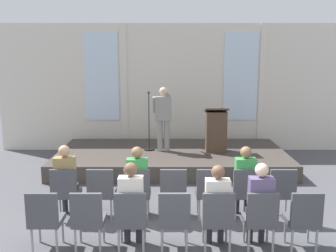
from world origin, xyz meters
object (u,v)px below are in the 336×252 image
(chair_r0_c4, at_px, (208,190))
(audience_r0_c5, at_px, (243,178))
(audience_r1_c5, at_px, (258,201))
(chair_r1_c4, at_px, (216,217))
(lectern, at_px, (215,130))
(chair_r1_c5, at_px, (259,217))
(chair_r0_c0, at_px, (64,190))
(chair_r0_c5, at_px, (244,190))
(chair_r1_c2, at_px, (130,217))
(audience_r1_c4, at_px, (216,202))
(mic_stand, at_px, (148,137))
(chair_r1_c1, at_px, (87,217))
(speaker, at_px, (162,114))
(audience_r0_c2, at_px, (136,178))
(chair_r0_c6, at_px, (280,190))
(chair_r0_c3, at_px, (172,190))
(audience_r0_c0, at_px, (65,177))
(chair_r1_c3, at_px, (173,217))
(chair_r1_c0, at_px, (43,217))
(chair_r1_c6, at_px, (302,217))
(chair_r0_c1, at_px, (100,190))
(audience_r1_c2, at_px, (130,201))

(chair_r0_c4, height_order, audience_r0_c5, audience_r0_c5)
(audience_r1_c5, bearing_deg, chair_r1_c4, -172.78)
(lectern, height_order, audience_r1_c5, lectern)
(chair_r0_c4, relative_size, chair_r1_c4, 1.00)
(chair_r1_c5, distance_m, audience_r1_c5, 0.22)
(chair_r0_c0, bearing_deg, chair_r0_c5, 0.00)
(chair_r1_c2, height_order, audience_r1_c5, audience_r1_c5)
(chair_r0_c5, relative_size, chair_r1_c5, 1.00)
(chair_r1_c4, xyz_separation_m, audience_r1_c4, (-0.00, 0.08, 0.19))
(mic_stand, relative_size, chair_r1_c1, 1.65)
(audience_r1_c5, bearing_deg, chair_r1_c2, -177.58)
(speaker, height_order, audience_r0_c2, speaker)
(chair_r0_c6, bearing_deg, chair_r0_c3, 180.00)
(chair_r0_c5, bearing_deg, audience_r0_c0, 178.54)
(chair_r0_c3, bearing_deg, speaker, 93.68)
(chair_r0_c6, distance_m, chair_r1_c3, 2.22)
(chair_r1_c4, bearing_deg, audience_r1_c5, 7.22)
(chair_r0_c6, height_order, chair_r1_c0, same)
(chair_r1_c1, bearing_deg, chair_r1_c5, 0.00)
(chair_r0_c5, bearing_deg, audience_r0_c5, 90.00)
(chair_r1_c2, distance_m, chair_r1_c6, 2.54)
(chair_r1_c1, bearing_deg, audience_r0_c0, 117.43)
(chair_r1_c1, bearing_deg, audience_r1_c4, 2.46)
(chair_r0_c1, height_order, chair_r1_c5, same)
(chair_r0_c4, xyz_separation_m, chair_r0_c5, (0.64, 0.00, 0.00))
(audience_r1_c5, height_order, chair_r1_c6, audience_r1_c5)
(chair_r0_c3, distance_m, chair_r1_c0, 2.22)
(audience_r0_c0, distance_m, chair_r1_c1, 1.39)
(chair_r1_c4, distance_m, chair_r1_c5, 0.64)
(lectern, xyz_separation_m, audience_r0_c2, (-1.79, -3.19, -0.23))
(chair_r0_c6, height_order, audience_r1_c5, audience_r1_c5)
(mic_stand, height_order, audience_r1_c2, mic_stand)
(audience_r0_c5, bearing_deg, chair_r0_c0, -178.52)
(chair_r0_c6, relative_size, chair_r1_c5, 1.00)
(audience_r0_c0, distance_m, audience_r1_c4, 2.79)
(chair_r0_c0, relative_size, chair_r1_c6, 1.00)
(chair_r1_c5, bearing_deg, audience_r1_c5, 90.00)
(chair_r0_c6, bearing_deg, chair_r1_c2, -155.77)
(lectern, bearing_deg, chair_r1_c0, -124.68)
(chair_r0_c0, bearing_deg, chair_r0_c6, 0.00)
(chair_r1_c4, bearing_deg, chair_r1_c5, 0.00)
(chair_r0_c0, distance_m, audience_r0_c2, 1.29)
(lectern, bearing_deg, audience_r1_c5, -88.41)
(audience_r1_c4, bearing_deg, chair_r0_c6, 39.87)
(chair_r0_c6, xyz_separation_m, chair_r1_c0, (-3.81, -1.14, 0.00))
(lectern, distance_m, audience_r1_c5, 4.34)
(chair_r1_c3, bearing_deg, audience_r1_c2, 172.83)
(audience_r0_c5, bearing_deg, chair_r1_c6, -62.60)
(chair_r0_c5, xyz_separation_m, audience_r1_c2, (-1.91, -1.06, 0.21))
(chair_r0_c4, height_order, chair_r1_c3, same)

